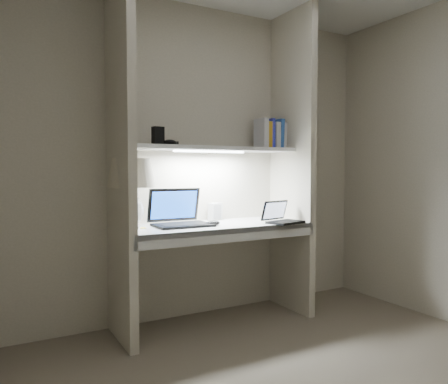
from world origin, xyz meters
TOP-DOWN VIEW (x-y plane):
  - back_wall at (0.00, 1.50)m, footprint 3.20×0.01m
  - alcove_panel_left at (-0.73, 1.23)m, footprint 0.06×0.55m
  - alcove_panel_right at (0.73, 1.23)m, footprint 0.06×0.55m
  - desk at (0.00, 1.23)m, footprint 1.40×0.55m
  - desk_apron at (0.00, 0.96)m, footprint 1.46×0.03m
  - shelf at (0.00, 1.32)m, footprint 1.40×0.36m
  - strip_light at (0.00, 1.32)m, footprint 0.60×0.04m
  - table_lamp at (-0.64, 1.28)m, footprint 0.34×0.34m
  - laptop_main at (-0.27, 1.29)m, footprint 0.42×0.36m
  - laptop_netbook at (0.49, 1.04)m, footprint 0.31×0.29m
  - speaker at (0.12, 1.45)m, footprint 0.12×0.09m
  - mouse at (-0.06, 1.15)m, footprint 0.12×0.09m
  - cable_coil at (-0.08, 1.27)m, footprint 0.14×0.14m
  - sticky_note at (-0.58, 1.28)m, footprint 0.08×0.08m
  - book_row at (0.58, 1.33)m, footprint 0.23×0.16m
  - shelf_box at (-0.42, 1.33)m, footprint 0.09×0.07m
  - shelf_gadget at (-0.34, 1.31)m, footprint 0.12×0.10m

SIDE VIEW (x-z plane):
  - desk_apron at x=0.00m, z-range 0.67..0.77m
  - desk at x=0.00m, z-range 0.73..0.77m
  - sticky_note at x=-0.58m, z-range 0.77..0.77m
  - cable_coil at x=-0.08m, z-range 0.77..0.78m
  - mouse at x=-0.06m, z-range 0.77..0.81m
  - laptop_netbook at x=0.49m, z-range 0.72..0.90m
  - laptop_main at x=-0.27m, z-range 0.69..0.97m
  - speaker at x=0.12m, z-range 0.77..0.91m
  - table_lamp at x=-0.64m, z-range 0.86..1.35m
  - back_wall at x=0.00m, z-range 0.00..2.50m
  - alcove_panel_left at x=-0.73m, z-range 0.00..2.50m
  - alcove_panel_right at x=0.73m, z-range 0.00..2.50m
  - strip_light at x=0.00m, z-range 1.32..1.34m
  - shelf at x=0.00m, z-range 1.34..1.36m
  - shelf_gadget at x=-0.34m, z-range 1.37..1.41m
  - shelf_box at x=-0.42m, z-range 1.36..1.50m
  - book_row at x=0.58m, z-range 1.36..1.61m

